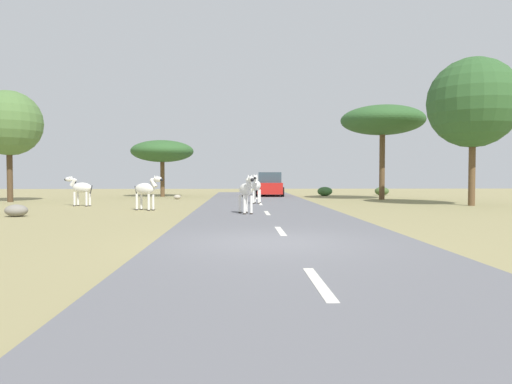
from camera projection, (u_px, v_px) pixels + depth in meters
The scene contains 16 objects.
ground_plane at pixel (271, 244), 10.31m from camera, with size 90.00×90.00×0.00m, color #8E8456.
road at pixel (288, 243), 10.32m from camera, with size 6.00×64.00×0.05m, color slate.
lane_markings at pixel (293, 249), 9.32m from camera, with size 0.16×56.00×0.01m.
zebra_0 at pixel (246, 190), 17.95m from camera, with size 0.68×1.58×1.52m.
zebra_1 at pixel (256, 186), 24.64m from camera, with size 0.57×1.66×1.57m.
zebra_2 at pixel (146, 189), 20.35m from camera, with size 1.49×1.09×1.56m.
zebra_3 at pixel (80, 188), 23.24m from camera, with size 1.58×0.76×1.54m.
car_0 at pixel (270, 185), 34.32m from camera, with size 2.20×4.43×1.74m.
tree_0 at pixel (382, 121), 29.66m from camera, with size 5.31×5.31×6.02m.
tree_1 at pixel (473, 103), 23.48m from camera, with size 4.54×4.54×7.50m.
tree_2 at pixel (162, 151), 33.85m from camera, with size 4.54×4.54×4.12m.
tree_3 at pixel (9, 123), 26.86m from camera, with size 3.76×3.76×6.47m.
bush_0 at pixel (382, 191), 36.47m from camera, with size 1.10×0.99×0.66m, color #425B2D.
bush_1 at pixel (325, 191), 35.47m from camera, with size 1.14×1.03×0.69m, color #386633.
rock_0 at pixel (177, 197), 30.30m from camera, with size 0.46×0.36×0.29m, color #A89E8C.
rock_2 at pixel (16, 210), 17.29m from camera, with size 0.83×0.70×0.46m, color gray.
Camera 1 is at (-0.68, -10.24, 1.51)m, focal length 32.55 mm.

